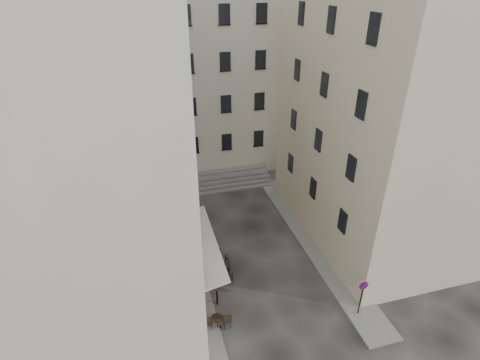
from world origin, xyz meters
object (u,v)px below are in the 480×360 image
object	(u,v)px
bistro_table_b	(223,278)
bistro_table_a	(217,321)
no_parking_sign	(362,292)
pedestrian	(226,265)

from	to	relation	value
bistro_table_b	bistro_table_a	bearing A→B (deg)	-108.96
no_parking_sign	bistro_table_a	bearing A→B (deg)	171.90
bistro_table_a	pedestrian	size ratio (longest dim) A/B	0.89
no_parking_sign	bistro_table_b	bearing A→B (deg)	147.69
no_parking_sign	bistro_table_b	size ratio (longest dim) A/B	2.17
no_parking_sign	pedestrian	world-z (taller)	no_parking_sign
bistro_table_a	bistro_table_b	world-z (taller)	bistro_table_a
bistro_table_a	bistro_table_b	xyz separation A→B (m)	(1.07, 3.13, -0.11)
bistro_table_b	pedestrian	distance (m)	0.89
no_parking_sign	pedestrian	size ratio (longest dim) A/B	1.54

